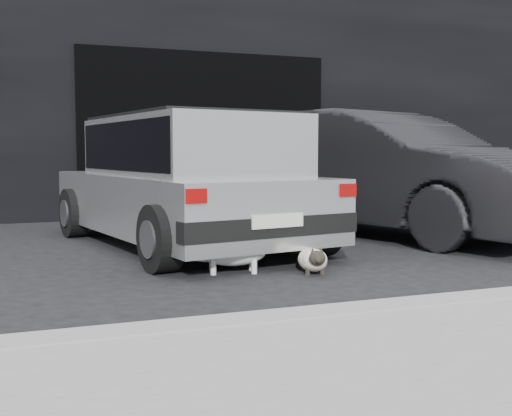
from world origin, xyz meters
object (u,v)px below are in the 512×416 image
object	(u,v)px
second_car	(384,173)
silver_hatchback	(186,176)
cat_siamese	(313,260)
cat_white	(238,250)

from	to	relation	value
second_car	silver_hatchback	bearing A→B (deg)	165.64
silver_hatchback	cat_siamese	world-z (taller)	silver_hatchback
second_car	cat_white	xyz separation A→B (m)	(-2.57, -1.81, -0.57)
silver_hatchback	second_car	bearing A→B (deg)	-6.27
cat_white	silver_hatchback	bearing A→B (deg)	-166.74
second_car	cat_siamese	bearing A→B (deg)	-152.17
cat_siamese	silver_hatchback	bearing A→B (deg)	-54.93
silver_hatchback	cat_siamese	bearing A→B (deg)	-81.96
cat_siamese	cat_white	xyz separation A→B (m)	(-0.59, 0.25, 0.08)
silver_hatchback	cat_siamese	distance (m)	2.08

